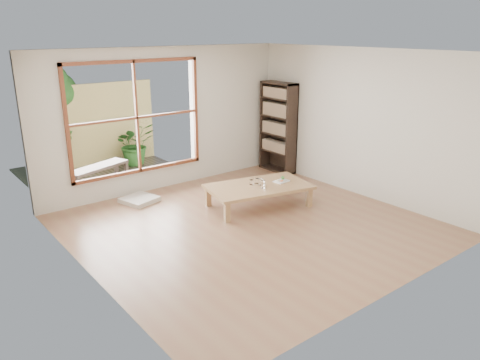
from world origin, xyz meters
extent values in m
plane|color=#906948|center=(0.00, 0.00, 0.00)|extent=(5.00, 5.00, 0.00)
cube|color=#AB7C53|center=(0.66, 0.55, 0.35)|extent=(1.87, 1.31, 0.05)
cube|color=#AB7C53|center=(-0.18, 0.33, 0.16)|extent=(0.10, 0.10, 0.32)
cube|color=#AB7C53|center=(-0.01, 1.10, 0.16)|extent=(0.10, 0.10, 0.32)
cube|color=#AB7C53|center=(1.32, 0.00, 0.16)|extent=(0.10, 0.10, 0.32)
cube|color=#AB7C53|center=(1.49, 0.77, 0.16)|extent=(0.10, 0.10, 0.32)
cube|color=beige|center=(-0.86, 2.00, 0.04)|extent=(0.66, 0.66, 0.08)
cube|color=#2E221A|center=(2.33, 1.90, 0.93)|extent=(0.30, 0.84, 1.87)
cylinder|color=silver|center=(0.62, 0.40, 0.44)|extent=(0.07, 0.07, 0.13)
cylinder|color=silver|center=(0.70, 0.56, 0.43)|extent=(0.07, 0.07, 0.11)
cylinder|color=silver|center=(0.71, 0.65, 0.42)|extent=(0.07, 0.07, 0.09)
cylinder|color=silver|center=(0.59, 0.66, 0.41)|extent=(0.07, 0.07, 0.08)
cube|color=white|center=(1.10, 0.46, 0.38)|extent=(0.27, 0.20, 0.02)
sphere|color=#3C742E|center=(1.16, 0.49, 0.42)|extent=(0.06, 0.06, 0.06)
cube|color=#E16434|center=(1.07, 0.42, 0.40)|extent=(0.05, 0.04, 0.02)
cube|color=beige|center=(1.03, 0.49, 0.40)|extent=(0.06, 0.05, 0.02)
cylinder|color=silver|center=(1.12, 0.40, 0.39)|extent=(0.15, 0.02, 0.01)
cube|color=#3B322B|center=(-0.60, 3.56, 0.00)|extent=(2.80, 2.00, 0.05)
cube|color=#2E221A|center=(-1.09, 3.20, 0.39)|extent=(1.29, 0.75, 0.05)
cube|color=#2E221A|center=(-1.59, 2.87, 0.20)|extent=(0.08, 0.08, 0.34)
cube|color=#2E221A|center=(-1.69, 3.14, 0.20)|extent=(0.08, 0.08, 0.34)
cube|color=#2E221A|center=(-0.49, 3.26, 0.20)|extent=(0.08, 0.08, 0.34)
cube|color=#2E221A|center=(-0.59, 3.53, 0.20)|extent=(0.08, 0.08, 0.34)
cube|color=tan|center=(-0.60, 4.56, 0.90)|extent=(2.80, 0.06, 1.80)
imported|color=#285A21|center=(0.15, 4.14, 0.49)|extent=(0.91, 0.81, 0.93)
imported|color=#285A21|center=(-1.43, 4.30, 0.54)|extent=(0.68, 0.60, 1.03)
cylinder|color=#4C3D2D|center=(-1.30, 4.86, 0.80)|extent=(0.14, 0.14, 1.60)
sphere|color=#285A21|center=(-1.18, 4.86, 1.65)|extent=(0.84, 0.84, 0.84)
sphere|color=#285A21|center=(-1.45, 4.94, 1.45)|extent=(0.70, 0.70, 0.70)
sphere|color=#285A21|center=(-1.27, 4.76, 1.90)|extent=(0.64, 0.64, 0.64)
camera|label=1|loc=(-4.23, -5.13, 2.92)|focal=35.00mm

